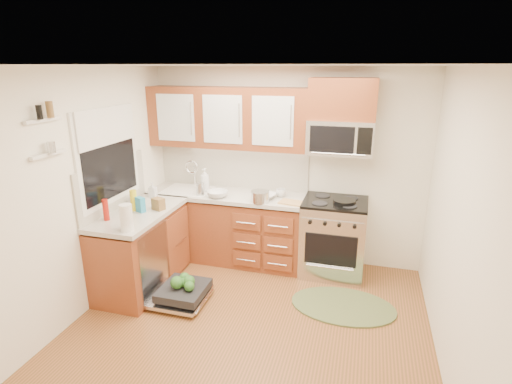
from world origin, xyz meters
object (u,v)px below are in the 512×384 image
(paper_towel_roll, at_px, (126,218))
(dishwasher, at_px, (181,293))
(sink, at_px, (188,199))
(bowl_b, at_px, (217,194))
(bowl_a, at_px, (265,196))
(range, at_px, (333,237))
(stock_pot, at_px, (260,197))
(cup, at_px, (281,193))
(rug, at_px, (343,306))
(microwave, at_px, (340,137))
(skillet, at_px, (344,202))
(upper_cabinets, at_px, (227,118))
(cutting_board, at_px, (292,203))

(paper_towel_roll, bearing_deg, dishwasher, 36.13)
(sink, relative_size, bowl_b, 2.38)
(bowl_a, bearing_deg, paper_towel_roll, -128.43)
(range, height_order, stock_pot, stock_pot)
(dishwasher, distance_m, cup, 1.70)
(dishwasher, height_order, rug, dishwasher)
(rug, bearing_deg, microwave, 102.90)
(skillet, bearing_deg, upper_cabinets, 171.54)
(skillet, bearing_deg, microwave, 118.27)
(microwave, bearing_deg, paper_towel_roll, -141.51)
(rug, xyz_separation_m, cutting_board, (-0.70, 0.59, 0.93))
(upper_cabinets, bearing_deg, dishwasher, -96.04)
(dishwasher, height_order, paper_towel_roll, paper_towel_roll)
(upper_cabinets, relative_size, stock_pot, 9.12)
(range, height_order, paper_towel_roll, paper_towel_roll)
(sink, distance_m, skillet, 2.05)
(upper_cabinets, xyz_separation_m, paper_towel_roll, (-0.52, -1.56, -0.81))
(microwave, bearing_deg, dishwasher, -140.93)
(stock_pot, height_order, cup, stock_pot)
(skillet, distance_m, stock_pot, 1.00)
(paper_towel_roll, bearing_deg, stock_pot, 48.97)
(paper_towel_roll, bearing_deg, range, 36.24)
(dishwasher, bearing_deg, skillet, 32.51)
(rug, distance_m, stock_pot, 1.56)
(upper_cabinets, xyz_separation_m, dishwasher, (-0.13, -1.27, -1.77))
(dishwasher, bearing_deg, sink, 109.20)
(sink, bearing_deg, stock_pot, -10.80)
(bowl_a, distance_m, cup, 0.21)
(skillet, height_order, bowl_a, skillet)
(upper_cabinets, relative_size, cutting_board, 6.98)
(bowl_b, bearing_deg, skillet, 3.69)
(dishwasher, bearing_deg, cup, 54.21)
(sink, distance_m, stock_pot, 1.08)
(range, relative_size, cutting_board, 3.24)
(upper_cabinets, bearing_deg, range, -5.89)
(skillet, relative_size, bowl_a, 1.03)
(skillet, xyz_separation_m, cup, (-0.79, 0.14, 0.00))
(skillet, bearing_deg, bowl_b, -176.31)
(bowl_a, bearing_deg, rug, -33.24)
(paper_towel_roll, height_order, bowl_b, paper_towel_roll)
(cup, bearing_deg, range, -4.75)
(bowl_b, bearing_deg, bowl_a, 11.53)
(bowl_b, bearing_deg, cup, 17.34)
(bowl_a, bearing_deg, sink, 177.33)
(upper_cabinets, distance_m, paper_towel_roll, 1.84)
(dishwasher, xyz_separation_m, paper_towel_roll, (-0.39, -0.28, 0.96))
(cup, bearing_deg, bowl_a, -145.59)
(cup, bearing_deg, rug, -42.44)
(cutting_board, xyz_separation_m, cup, (-0.18, 0.22, 0.04))
(cutting_board, bearing_deg, dishwasher, -137.07)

